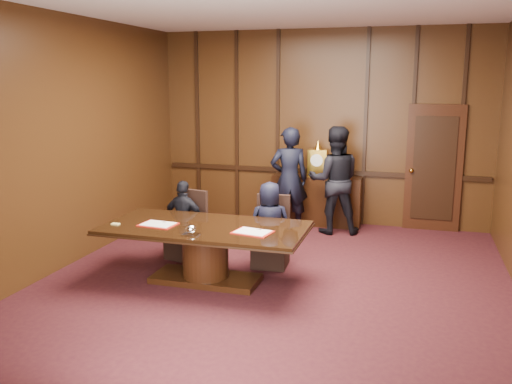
% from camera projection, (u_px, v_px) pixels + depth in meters
% --- Properties ---
extents(room, '(7.00, 7.04, 3.50)m').
position_uv_depth(room, '(279.00, 152.00, 6.67)').
color(room, black).
rests_on(room, ground).
extents(sideboard, '(1.60, 0.45, 1.54)m').
position_uv_depth(sideboard, '(317.00, 198.00, 9.88)').
color(sideboard, black).
rests_on(sideboard, ground).
extents(conference_table, '(2.62, 1.32, 0.76)m').
position_uv_depth(conference_table, '(205.00, 244.00, 7.01)').
color(conference_table, black).
rests_on(conference_table, ground).
extents(folder_left, '(0.49, 0.37, 0.02)m').
position_uv_depth(folder_left, '(158.00, 224.00, 6.99)').
color(folder_left, '#B31B10').
rests_on(folder_left, conference_table).
extents(folder_right, '(0.51, 0.41, 0.02)m').
position_uv_depth(folder_right, '(253.00, 232.00, 6.63)').
color(folder_right, '#B31B10').
rests_on(folder_right, conference_table).
extents(inkstand, '(0.20, 0.14, 0.12)m').
position_uv_depth(inkstand, '(191.00, 231.00, 6.53)').
color(inkstand, white).
rests_on(inkstand, conference_table).
extents(notepad, '(0.10, 0.07, 0.01)m').
position_uv_depth(notepad, '(116.00, 224.00, 7.01)').
color(notepad, '#EBD473').
rests_on(notepad, conference_table).
extents(chair_left, '(0.58, 0.58, 0.99)m').
position_uv_depth(chair_left, '(187.00, 238.00, 8.06)').
color(chair_left, black).
rests_on(chair_left, ground).
extents(chair_right, '(0.51, 0.51, 0.99)m').
position_uv_depth(chair_right, '(271.00, 245.00, 7.70)').
color(chair_right, black).
rests_on(chair_right, ground).
extents(signatory_left, '(0.71, 0.34, 1.17)m').
position_uv_depth(signatory_left, '(184.00, 220.00, 7.93)').
color(signatory_left, black).
rests_on(signatory_left, ground).
extents(signatory_right, '(0.69, 0.57, 1.22)m').
position_uv_depth(signatory_right, '(270.00, 225.00, 7.56)').
color(signatory_right, black).
rests_on(signatory_right, ground).
extents(witness_left, '(0.77, 0.64, 1.82)m').
position_uv_depth(witness_left, '(289.00, 179.00, 9.40)').
color(witness_left, black).
rests_on(witness_left, ground).
extents(witness_right, '(1.03, 0.87, 1.84)m').
position_uv_depth(witness_right, '(334.00, 180.00, 9.25)').
color(witness_right, black).
rests_on(witness_right, ground).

